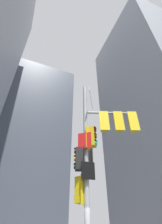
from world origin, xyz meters
The scene contains 2 objects.
building_mid_block centered at (-1.66, 25.78, 16.41)m, with size 14.15×14.15×32.83m, color #4C5460.
signal_pole_assembly centered at (0.52, -0.08, 5.02)m, with size 3.13×2.91×8.84m.
Camera 1 is at (-2.85, -6.52, 1.74)m, focal length 26.27 mm.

